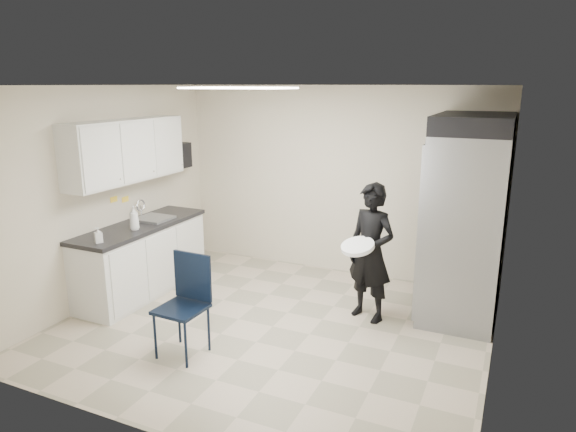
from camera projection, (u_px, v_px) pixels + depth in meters
The scene contains 21 objects.
floor at pixel (273, 326), 5.70m from camera, with size 4.50×4.50×0.00m, color tan.
ceiling at pixel (271, 85), 5.05m from camera, with size 4.50×4.50×0.00m, color silver.
back_wall at pixel (335, 181), 7.13m from camera, with size 4.50×4.50×0.00m, color beige.
left_wall at pixel (107, 195), 6.27m from camera, with size 4.00×4.00×0.00m, color beige.
right_wall at pixel (503, 239), 4.47m from camera, with size 4.00×4.00×0.00m, color beige.
ceiling_panel at pixel (238, 88), 5.65m from camera, with size 1.20×0.60×0.02m, color white.
lower_counter at pixel (143, 260), 6.55m from camera, with size 0.60×1.90×0.86m, color silver.
countertop at pixel (140, 226), 6.43m from camera, with size 0.64×1.95×0.05m, color black.
sink at pixel (154, 222), 6.65m from camera, with size 0.42×0.40×0.14m, color gray.
faucet at pixel (141, 210), 6.69m from camera, with size 0.02×0.02×0.24m, color silver.
upper_cabinets at pixel (126, 151), 6.25m from camera, with size 0.35×1.80×0.75m, color silver.
towel_dispenser at pixel (179, 155), 7.34m from camera, with size 0.22×0.30×0.35m, color black.
notice_sticker_left at pixel (114, 199), 6.38m from camera, with size 0.00×0.12×0.07m, color yellow.
notice_sticker_right at pixel (125, 199), 6.57m from camera, with size 0.00×0.12×0.07m, color yellow.
commercial_fridge at pixel (466, 226), 5.82m from camera, with size 0.80×1.35×2.10m, color gray.
fridge_compressor at pixel (475, 123), 5.54m from camera, with size 0.80×1.35×0.20m, color black.
folding_chair at pixel (181, 309), 4.99m from camera, with size 0.43×0.43×0.98m, color black.
man_tuxedo at pixel (371, 253), 5.73m from camera, with size 0.58×0.38×1.57m, color black.
bucket_lid at pixel (358, 246), 5.52m from camera, with size 0.36×0.36×0.05m, color white.
soap_bottle_a at pixel (134, 218), 6.14m from camera, with size 0.11×0.11×0.29m, color white.
soap_bottle_b at pixel (98, 235), 5.66m from camera, with size 0.08×0.08×0.17m, color #A5A3AE.
Camera 1 is at (2.31, -4.67, 2.62)m, focal length 32.00 mm.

